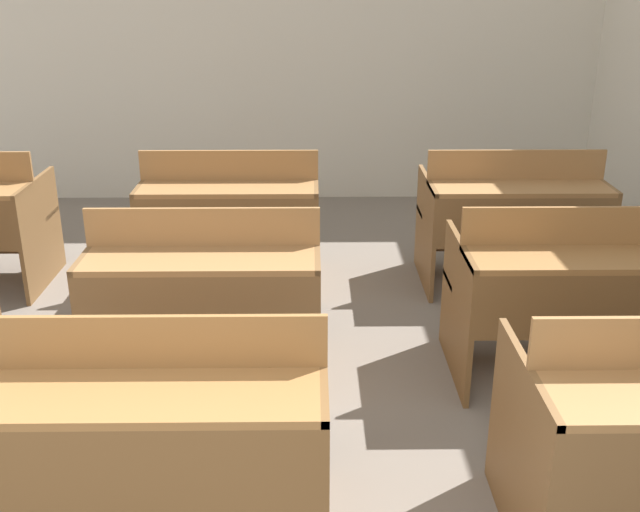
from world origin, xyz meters
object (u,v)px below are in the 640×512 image
Objects in this scene: bench_third_right at (512,215)px; wastepaper_bin at (612,232)px; bench_second_center at (206,291)px; bench_third_center at (231,216)px; bench_front_center at (165,429)px; bench_second_right at (570,290)px.

wastepaper_bin is at bearing 32.16° from bench_third_right.
bench_third_right is 3.58× the size of wastepaper_bin.
bench_second_center is 1.25m from bench_third_center.
bench_third_center is 1.00× the size of bench_third_right.
bench_third_center is 1.88m from bench_third_right.
wastepaper_bin is (2.83, 1.84, -0.33)m from bench_second_center.
bench_front_center is 1.00× the size of bench_third_center.
bench_front_center reaches higher than wastepaper_bin.
bench_second_right is at bearing -117.54° from wastepaper_bin.
bench_second_right is 2.25m from bench_third_center.
bench_third_right is (1.88, 1.24, 0.00)m from bench_second_center.
bench_front_center is at bearing -89.46° from bench_second_center.
bench_second_center is 3.39m from wastepaper_bin.
bench_third_center is (-1.86, 1.26, 0.00)m from bench_second_right.
bench_front_center is at bearing -146.70° from bench_second_right.
bench_front_center is 4.17m from wastepaper_bin.
bench_front_center is at bearing -127.19° from bench_third_right.
bench_third_right is at bearing 33.41° from bench_second_center.
bench_second_center and bench_second_right have the same top height.
bench_third_right is (0.02, 1.25, 0.00)m from bench_second_right.
bench_third_right is at bearing -147.84° from wastepaper_bin.
bench_second_center is 2.25m from bench_third_right.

